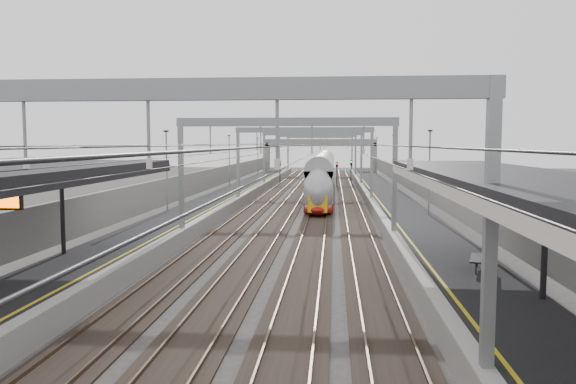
% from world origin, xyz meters
% --- Properties ---
extents(platform_left, '(4.00, 120.00, 1.00)m').
position_xyz_m(platform_left, '(-8.00, 45.00, 0.50)').
color(platform_left, black).
rests_on(platform_left, ground).
extents(platform_right, '(4.00, 120.00, 1.00)m').
position_xyz_m(platform_right, '(8.00, 45.00, 0.50)').
color(platform_right, black).
rests_on(platform_right, ground).
extents(tracks, '(11.40, 140.00, 0.20)m').
position_xyz_m(tracks, '(0.00, 45.00, 0.05)').
color(tracks, black).
rests_on(tracks, ground).
extents(overhead_line, '(13.00, 140.00, 6.60)m').
position_xyz_m(overhead_line, '(0.00, 51.62, 6.14)').
color(overhead_line, gray).
rests_on(overhead_line, platform_left).
extents(canopy_right, '(4.40, 30.00, 4.24)m').
position_xyz_m(canopy_right, '(8.03, 2.99, 5.09)').
color(canopy_right, black).
rests_on(canopy_right, platform_right).
extents(overbridge, '(22.00, 2.20, 6.90)m').
position_xyz_m(overbridge, '(0.00, 100.00, 5.31)').
color(overbridge, gray).
rests_on(overbridge, ground).
extents(wall_left, '(0.30, 120.00, 3.20)m').
position_xyz_m(wall_left, '(-11.20, 45.00, 1.60)').
color(wall_left, gray).
rests_on(wall_left, ground).
extents(wall_right, '(0.30, 120.00, 3.20)m').
position_xyz_m(wall_right, '(11.20, 45.00, 1.60)').
color(wall_right, gray).
rests_on(wall_right, ground).
extents(train, '(2.52, 45.84, 3.99)m').
position_xyz_m(train, '(1.50, 55.52, 1.97)').
color(train, maroon).
rests_on(train, ground).
extents(bench, '(1.02, 2.01, 1.01)m').
position_xyz_m(bench, '(8.69, 12.06, 1.61)').
color(bench, black).
rests_on(bench, platform_right).
extents(signal_green, '(0.32, 0.32, 3.48)m').
position_xyz_m(signal_green, '(-5.20, 72.04, 2.42)').
color(signal_green, black).
rests_on(signal_green, ground).
extents(signal_red_near, '(0.32, 0.32, 3.48)m').
position_xyz_m(signal_red_near, '(3.20, 67.77, 2.42)').
color(signal_red_near, black).
rests_on(signal_red_near, ground).
extents(signal_red_far, '(0.32, 0.32, 3.48)m').
position_xyz_m(signal_red_far, '(5.40, 75.22, 2.42)').
color(signal_red_far, black).
rests_on(signal_red_far, ground).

